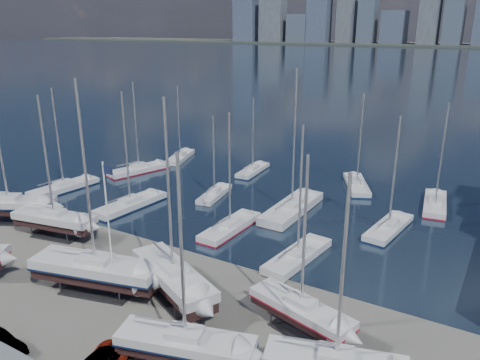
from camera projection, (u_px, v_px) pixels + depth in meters
The scene contains 21 objects.
ground at pixel (113, 294), 40.75m from camera, with size 1400.00×1400.00×0.00m, color #605E59.
water at pixel (473, 63), 294.11m from camera, with size 1400.00×600.00×0.40m, color #1A293D.
sailboat_cradle_0 at pixel (9, 205), 55.15m from camera, with size 10.79×7.72×17.13m.
sailboat_cradle_2 at pixel (54, 220), 51.22m from camera, with size 9.90×4.39×15.65m.
sailboat_cradle_3 at pixel (96, 269), 40.43m from camera, with size 12.02×5.99×18.50m.
sailboat_cradle_4 at pixel (173, 277), 39.33m from camera, with size 10.88×7.28×17.26m.
sailboat_cradle_5 at pixel (186, 344), 31.19m from camera, with size 9.81×5.12×15.33m.
sailboat_cradle_6 at pixel (301, 310), 35.01m from camera, with size 8.95×4.59×14.08m.
sailboat_moored_0 at pixel (64, 189), 66.25m from camera, with size 3.84×10.35×15.13m.
sailboat_moored_1 at pixel (139, 171), 74.49m from camera, with size 5.65×10.35×14.91m.
sailboat_moored_2 at pixel (180, 158), 81.66m from camera, with size 5.12×9.18×13.36m.
sailboat_moored_3 at pixel (131, 206), 59.93m from camera, with size 3.77×10.61×15.55m.
sailboat_moored_4 at pixel (215, 195), 63.84m from camera, with size 3.54×8.00×11.68m.
sailboat_moored_5 at pixel (253, 171), 74.22m from camera, with size 2.98×8.49×12.46m.
sailboat_moored_6 at pixel (230, 228), 53.27m from camera, with size 2.93×9.59×14.24m.
sailboat_moored_7 at pixel (292, 210), 58.42m from camera, with size 3.52×12.30×18.54m.
sailboat_moored_8 at pixel (356, 186), 67.33m from camera, with size 6.49×9.67×14.14m.
sailboat_moored_9 at pixel (298, 257), 46.55m from camera, with size 3.74×9.75×14.36m.
sailboat_moored_10 at pixel (388, 229), 53.06m from camera, with size 3.72×9.53×13.88m.
sailboat_moored_11 at pixel (435, 205), 60.19m from camera, with size 3.91×9.75×14.18m.
flagpole at pixel (109, 221), 38.49m from camera, with size 1.06×0.12×12.04m.
Camera 1 is at (27.68, -34.94, 22.25)m, focal length 35.00 mm.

